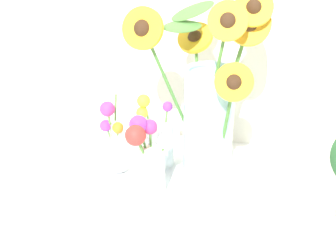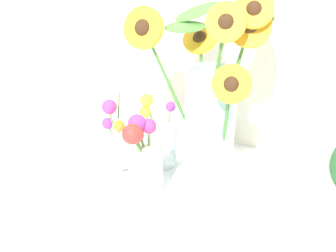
{
  "view_description": "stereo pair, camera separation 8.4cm",
  "coord_description": "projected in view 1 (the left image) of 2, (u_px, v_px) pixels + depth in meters",
  "views": [
    {
      "loc": [
        0.22,
        -0.8,
        0.6
      ],
      "look_at": [
        -0.03,
        0.09,
        0.16
      ],
      "focal_mm": 50.0,
      "sensor_mm": 36.0,
      "label": 1
    },
    {
      "loc": [
        0.3,
        -0.78,
        0.6
      ],
      "look_at": [
        -0.03,
        0.09,
        0.16
      ],
      "focal_mm": 50.0,
      "sensor_mm": 36.0,
      "label": 2
    }
  ],
  "objects": [
    {
      "name": "vase_small_center",
      "position": [
        148.0,
        155.0,
        0.99
      ],
      "size": [
        0.09,
        0.09,
        0.18
      ],
      "color": "white",
      "rests_on": "serving_tray"
    },
    {
      "name": "vase_bulb_right",
      "position": [
        116.0,
        146.0,
        1.09
      ],
      "size": [
        0.07,
        0.08,
        0.21
      ],
      "color": "white",
      "rests_on": "serving_tray"
    },
    {
      "name": "serving_tray",
      "position": [
        168.0,
        183.0,
        1.09
      ],
      "size": [
        0.46,
        0.46,
        0.02
      ],
      "color": "silver",
      "rests_on": "ground_plane"
    },
    {
      "name": "mason_jar_sunflowers",
      "position": [
        209.0,
        104.0,
        1.04
      ],
      "size": [
        0.32,
        0.22,
        0.44
      ],
      "color": "#9ED1D6",
      "rests_on": "serving_tray"
    },
    {
      "name": "ground_plane",
      "position": [
        170.0,
        213.0,
        1.01
      ],
      "size": [
        6.0,
        6.0,
        0.0
      ],
      "primitive_type": "plane",
      "color": "white"
    },
    {
      "name": "vase_small_back",
      "position": [
        157.0,
        140.0,
        1.13
      ],
      "size": [
        0.09,
        0.08,
        0.18
      ],
      "color": "white",
      "rests_on": "serving_tray"
    }
  ]
}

